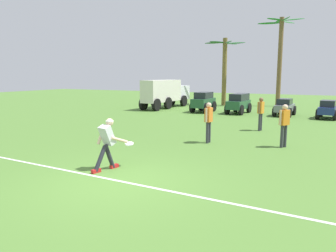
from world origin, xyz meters
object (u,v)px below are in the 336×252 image
Objects in this scene: frisbee_in_flight at (129,144)px; palm_tree_left_of_centre at (280,55)px; teammate_near_sideline at (261,111)px; palm_tree_far_left at (225,66)px; parked_car_slot_c at (285,107)px; teammate_midfield at (284,122)px; box_truck at (165,92)px; parked_car_slot_a at (203,101)px; parked_car_slot_b at (239,103)px; parked_car_slot_d at (328,109)px; teammate_deep at (209,119)px; frisbee_thrower at (107,141)px.

palm_tree_left_of_centre is at bearing 86.64° from frisbee_in_flight.
teammate_near_sideline is 0.28× the size of palm_tree_far_left.
parked_car_slot_c is (2.53, 14.26, -0.09)m from frisbee_in_flight.
box_truck is at bearing 133.21° from teammate_midfield.
parked_car_slot_b is at bearing 5.64° from parked_car_slot_a.
parked_car_slot_d is at bearing 65.66° from teammate_near_sideline.
palm_tree_left_of_centre is (0.27, 16.67, 3.22)m from teammate_deep.
teammate_deep is (0.95, 4.10, 0.28)m from frisbee_in_flight.
teammate_midfield is at bearing -66.40° from teammate_near_sideline.
teammate_midfield reaches higher than parked_car_slot_c.
teammate_near_sideline is at bearing -85.62° from palm_tree_left_of_centre.
frisbee_in_flight is 0.20× the size of teammate_deep.
palm_tree_left_of_centre is at bearing 34.71° from box_truck.
box_truck reaches higher than teammate_near_sideline.
parked_car_slot_d is 0.40× the size of palm_tree_far_left.
teammate_near_sideline is (2.21, 7.82, 0.28)m from frisbee_in_flight.
parked_car_slot_b is at bearing -63.85° from palm_tree_far_left.
parked_car_slot_d is at bearing -0.25° from parked_car_slot_a.
parked_car_slot_b is at bearing 90.34° from frisbee_thrower.
frisbee_in_flight is 0.13× the size of parked_car_slot_b.
palm_tree_far_left is (-6.75, 15.20, 2.36)m from teammate_midfield.
parked_car_slot_b is at bearing 177.10° from parked_car_slot_d.
parked_car_slot_c is 2.50m from parked_car_slot_d.
teammate_midfield is at bearing -67.32° from parked_car_slot_b.
palm_tree_left_of_centre is (1.22, 20.77, 3.51)m from frisbee_in_flight.
frisbee_thrower is at bearing -122.54° from frisbee_in_flight.
frisbee_thrower is 0.25× the size of palm_tree_far_left.
box_truck is (-11.57, 1.35, 0.67)m from parked_car_slot_d.
palm_tree_far_left is at bearing 98.94° from frisbee_in_flight.
palm_tree_far_left is at bearing 135.80° from parked_car_slot_c.
teammate_midfield is 0.69× the size of parked_car_slot_c.
teammate_deep reaches higher than parked_car_slot_d.
parked_car_slot_b is 7.50m from palm_tree_left_of_centre.
teammate_deep is 10.68m from parked_car_slot_a.
frisbee_in_flight is 0.20× the size of teammate_midfield.
teammate_deep reaches higher than parked_car_slot_b.
parked_car_slot_c is at bearing 96.52° from teammate_midfield.
parked_car_slot_c is at bearing 1.95° from parked_car_slot_a.
palm_tree_far_left is at bearing 51.63° from box_truck.
teammate_midfield is 0.63× the size of parked_car_slot_b.
palm_tree_far_left is at bearing 92.18° from parked_car_slot_a.
teammate_deep is at bearing -82.26° from parked_car_slot_b.
parked_car_slot_b is (-0.44, 14.31, 0.06)m from frisbee_in_flight.
frisbee_thrower is at bearing -68.76° from box_truck.
parked_car_slot_c is at bearing 174.96° from parked_car_slot_d.
parked_car_slot_c is (5.42, 0.18, -0.18)m from parked_car_slot_a.
parked_car_slot_c is 0.40× the size of palm_tree_far_left.
frisbee_thrower is 0.24× the size of box_truck.
parked_car_slot_a is (-2.54, 14.63, -0.06)m from frisbee_thrower.
frisbee_in_flight is 20.15m from palm_tree_far_left.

